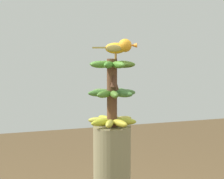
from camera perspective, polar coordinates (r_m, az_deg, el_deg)
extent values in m
cylinder|color=brown|center=(1.70, 0.00, -0.55)|extent=(0.05, 0.05, 0.33)
ellipsoid|color=gold|center=(1.78, 0.35, -4.69)|extent=(0.08, 0.11, 0.03)
ellipsoid|color=#ACB12B|center=(1.77, -1.16, -4.75)|extent=(0.06, 0.12, 0.03)
ellipsoid|color=gold|center=(1.73, -2.04, -5.01)|extent=(0.11, 0.08, 0.03)
ellipsoid|color=gold|center=(1.69, -1.75, -5.33)|extent=(0.12, 0.06, 0.03)
ellipsoid|color=gold|center=(1.66, -0.38, -5.51)|extent=(0.08, 0.11, 0.03)
ellipsoid|color=gold|center=(1.67, 1.23, -5.44)|extent=(0.06, 0.12, 0.03)
ellipsoid|color=#A9AB2F|center=(1.71, 2.07, -5.16)|extent=(0.11, 0.08, 0.03)
ellipsoid|color=gold|center=(1.76, 1.68, -4.85)|extent=(0.12, 0.06, 0.03)
ellipsoid|color=#496F27|center=(1.64, 0.37, -0.80)|extent=(0.05, 0.12, 0.03)
ellipsoid|color=#427335|center=(1.67, 1.69, -0.69)|extent=(0.09, 0.11, 0.03)
ellipsoid|color=#426B33|center=(1.71, 1.97, -0.50)|extent=(0.12, 0.05, 0.03)
ellipsoid|color=#487A37|center=(1.75, 1.12, -0.35)|extent=(0.11, 0.09, 0.03)
ellipsoid|color=#3F7528|center=(1.76, -0.35, -0.31)|extent=(0.05, 0.12, 0.03)
ellipsoid|color=#4E7330|center=(1.73, -1.62, -0.41)|extent=(0.09, 0.11, 0.03)
ellipsoid|color=#3F6D2C|center=(1.69, -1.99, -0.59)|extent=(0.12, 0.05, 0.03)
ellipsoid|color=#4B792B|center=(1.65, -1.18, -0.76)|extent=(0.11, 0.09, 0.03)
ellipsoid|color=#3E7826|center=(1.63, -0.54, 4.00)|extent=(0.09, 0.11, 0.03)
ellipsoid|color=#477C27|center=(1.64, 0.97, 4.00)|extent=(0.05, 0.12, 0.03)
ellipsoid|color=#4C6D24|center=(1.67, 1.88, 4.05)|extent=(0.11, 0.09, 0.03)
ellipsoid|color=#426E29|center=(1.72, 1.66, 4.12)|extent=(0.12, 0.05, 0.03)
ellipsoid|color=#467733|center=(1.74, 0.51, 4.15)|extent=(0.09, 0.11, 0.03)
ellipsoid|color=#41712C|center=(1.74, -0.92, 4.15)|extent=(0.05, 0.12, 0.03)
ellipsoid|color=#487832|center=(1.70, -1.84, 4.10)|extent=(0.11, 0.09, 0.03)
ellipsoid|color=#497E2A|center=(1.66, -1.72, 4.04)|extent=(0.12, 0.05, 0.03)
cone|color=#4C2D1E|center=(1.66, 0.29, 1.50)|extent=(0.04, 0.04, 0.06)
cone|color=brown|center=(1.72, 0.69, 0.42)|extent=(0.04, 0.04, 0.06)
cylinder|color=#C68933|center=(1.67, 0.50, 5.36)|extent=(0.01, 0.00, 0.02)
cylinder|color=#C68933|center=(1.69, 0.68, 5.38)|extent=(0.00, 0.01, 0.02)
ellipsoid|color=orange|center=(1.68, 0.59, 6.66)|extent=(0.11, 0.09, 0.05)
ellipsoid|color=olive|center=(1.66, 0.28, 6.66)|extent=(0.07, 0.04, 0.03)
ellipsoid|color=olive|center=(1.70, 0.57, 6.66)|extent=(0.07, 0.04, 0.03)
cube|color=olive|center=(1.70, -2.04, 6.74)|extent=(0.07, 0.05, 0.01)
sphere|color=orange|center=(1.67, 2.12, 7.10)|extent=(0.06, 0.06, 0.06)
sphere|color=black|center=(1.69, 2.51, 7.25)|extent=(0.01, 0.01, 0.01)
cone|color=orange|center=(1.67, 3.48, 7.10)|extent=(0.04, 0.04, 0.02)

